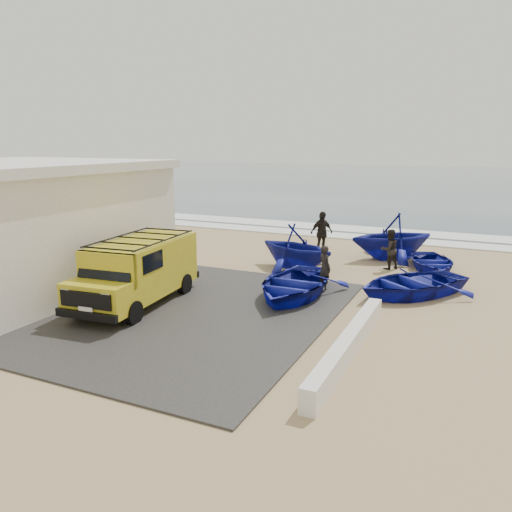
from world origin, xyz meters
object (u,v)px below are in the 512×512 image
(parapet, at_px, (349,345))
(boat_mid_left, at_px, (296,247))
(boat_near_left, at_px, (294,284))
(boat_mid_right, at_px, (432,262))
(fisherman_front, at_px, (325,268))
(boat_near_right, at_px, (411,283))
(fisherman_middle, at_px, (389,249))
(van, at_px, (138,269))
(building, at_px, (6,224))
(boat_far_left, at_px, (392,236))
(fisherman_back, at_px, (322,233))

(parapet, xyz_separation_m, boat_mid_left, (-4.09, 7.38, 0.62))
(boat_near_left, xyz_separation_m, boat_mid_right, (3.71, 5.53, -0.11))
(parapet, xyz_separation_m, fisherman_front, (-2.14, 4.97, 0.50))
(boat_mid_left, bearing_deg, boat_near_left, -141.12)
(boat_mid_left, relative_size, boat_mid_right, 1.05)
(boat_near_right, relative_size, fisherman_middle, 2.51)
(van, bearing_deg, boat_mid_left, 59.96)
(building, height_order, boat_far_left, building)
(building, height_order, parapet, building)
(parapet, bearing_deg, boat_near_right, 83.60)
(building, bearing_deg, boat_near_right, 19.26)
(boat_mid_left, bearing_deg, boat_mid_right, -49.22)
(fisherman_front, height_order, fisherman_back, fisherman_back)
(van, xyz_separation_m, boat_near_left, (4.15, 2.68, -0.67))
(van, distance_m, boat_mid_right, 11.40)
(building, distance_m, fisherman_front, 11.18)
(parapet, height_order, boat_near_right, boat_near_right)
(van, relative_size, boat_near_left, 1.17)
(building, bearing_deg, boat_far_left, 40.16)
(building, relative_size, fisherman_middle, 5.85)
(parapet, relative_size, boat_near_left, 1.41)
(parapet, relative_size, boat_mid_right, 1.85)
(fisherman_middle, bearing_deg, fisherman_front, 22.11)
(boat_near_left, bearing_deg, fisherman_middle, 65.67)
(building, xyz_separation_m, fisherman_middle, (11.82, 7.87, -1.36))
(boat_near_right, distance_m, boat_mid_left, 5.06)
(boat_mid_left, bearing_deg, fisherman_front, -121.73)
(fisherman_middle, bearing_deg, boat_mid_right, 149.09)
(building, height_order, boat_near_left, building)
(fisherman_back, bearing_deg, boat_near_right, -96.84)
(fisherman_front, bearing_deg, boat_near_left, 100.20)
(fisherman_front, distance_m, fisherman_back, 5.71)
(boat_mid_right, distance_m, fisherman_back, 5.02)
(parapet, distance_m, boat_mid_right, 9.38)
(building, height_order, boat_near_right, building)
(boat_mid_right, height_order, fisherman_back, fisherman_back)
(parapet, height_order, fisherman_front, fisherman_front)
(parapet, distance_m, boat_far_left, 10.84)
(boat_mid_left, bearing_deg, parapet, -131.70)
(boat_near_left, bearing_deg, parapet, -55.00)
(building, bearing_deg, fisherman_front, 20.99)
(boat_near_left, relative_size, boat_mid_left, 1.25)
(boat_near_left, height_order, fisherman_front, fisherman_front)
(building, distance_m, boat_near_right, 14.01)
(fisherman_front, bearing_deg, boat_near_right, -127.48)
(boat_near_right, xyz_separation_m, boat_far_left, (-1.54, 5.19, 0.58))
(boat_near_left, xyz_separation_m, fisherman_front, (0.67, 1.17, 0.34))
(boat_mid_right, bearing_deg, van, -153.41)
(parapet, height_order, fisherman_back, fisherman_back)
(boat_near_left, bearing_deg, fisherman_back, 98.43)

